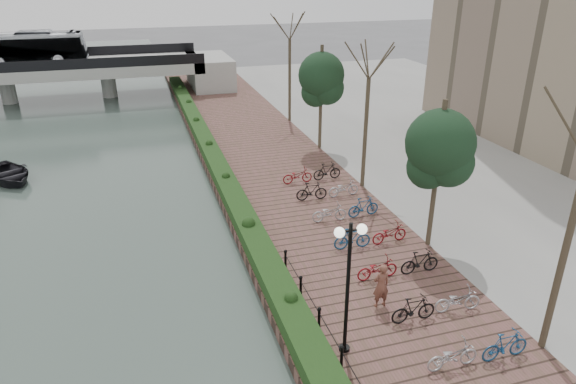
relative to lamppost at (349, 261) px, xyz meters
name	(u,v)px	position (x,y,z in m)	size (l,w,h in m)	color
promenade	(287,187)	(2.22, 13.82, -3.56)	(8.00, 75.00, 0.50)	brown
inland_pavement	(521,159)	(18.22, 13.82, -3.56)	(24.00, 75.00, 0.50)	gray
hedge	(220,169)	(-1.18, 16.32, -3.01)	(1.10, 56.00, 0.60)	#1A3714
chain_fence	(355,380)	(-0.38, -1.68, -2.96)	(0.10, 14.10, 0.70)	black
lamppost	(349,261)	(0.00, 0.00, 0.00)	(1.02, 0.32, 4.55)	black
pedestrian	(381,285)	(2.13, 1.80, -2.44)	(0.63, 0.41, 1.73)	brown
bicycle_parking	(370,235)	(3.70, 5.98, -2.84)	(2.40, 17.32, 1.00)	#ABAAAF
street_trees	(395,150)	(6.22, 9.00, -0.12)	(3.20, 37.12, 6.80)	#372E20
bridge	(8,67)	(-16.35, 41.32, -0.44)	(36.00, 10.77, 6.50)	#A1A19C
boat	(8,174)	(-13.28, 20.10, -3.33)	(3.19, 4.47, 0.93)	black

